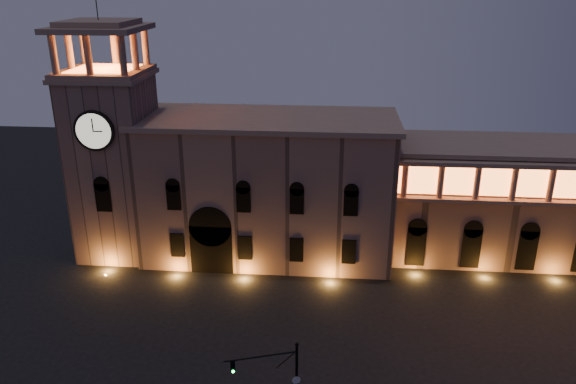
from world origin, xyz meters
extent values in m
plane|color=black|center=(0.00, 0.00, 0.00)|extent=(160.00, 160.00, 0.00)
cube|color=#856157|center=(-2.00, 22.00, 8.50)|extent=(30.00, 12.00, 17.00)
cube|color=gray|center=(-2.00, 22.00, 17.30)|extent=(30.80, 12.80, 0.60)
cube|color=black|center=(-8.00, 16.60, 3.00)|extent=(5.00, 1.40, 6.00)
cylinder|color=black|center=(-8.00, 16.60, 6.00)|extent=(5.00, 1.40, 5.00)
cube|color=orange|center=(-8.00, 16.40, 2.80)|extent=(4.20, 0.20, 5.00)
cube|color=#856157|center=(-20.50, 21.00, 11.00)|extent=(9.00, 9.00, 22.00)
cube|color=gray|center=(-20.50, 21.00, 22.25)|extent=(9.80, 9.80, 0.50)
cylinder|color=black|center=(-20.50, 16.32, 17.00)|extent=(4.60, 0.35, 4.60)
cylinder|color=beige|center=(-20.50, 16.18, 17.00)|extent=(4.00, 0.12, 4.00)
cube|color=gray|center=(-20.50, 21.00, 22.75)|extent=(9.40, 9.40, 0.50)
cube|color=orange|center=(-20.50, 21.00, 23.05)|extent=(6.80, 6.80, 0.15)
cylinder|color=gray|center=(-24.30, 17.20, 25.10)|extent=(0.76, 0.76, 4.20)
cylinder|color=gray|center=(-20.50, 17.20, 25.10)|extent=(0.76, 0.76, 4.20)
cylinder|color=gray|center=(-16.70, 17.20, 25.10)|extent=(0.76, 0.76, 4.20)
cylinder|color=gray|center=(-24.30, 24.80, 25.10)|extent=(0.76, 0.76, 4.20)
cylinder|color=gray|center=(-20.50, 24.80, 25.10)|extent=(0.76, 0.76, 4.20)
cylinder|color=gray|center=(-16.70, 24.80, 25.10)|extent=(0.76, 0.76, 4.20)
cylinder|color=gray|center=(-24.30, 21.00, 25.10)|extent=(0.76, 0.76, 4.20)
cylinder|color=gray|center=(-16.70, 21.00, 25.10)|extent=(0.76, 0.76, 4.20)
cube|color=gray|center=(-20.50, 21.00, 27.50)|extent=(9.80, 9.80, 0.60)
cube|color=gray|center=(-20.50, 21.00, 28.10)|extent=(7.50, 7.50, 0.60)
cylinder|color=black|center=(-20.50, 21.00, 30.40)|extent=(0.10, 0.10, 4.00)
cube|color=#805C51|center=(32.00, 24.00, 7.00)|extent=(40.00, 10.00, 14.00)
cube|color=gray|center=(32.00, 24.00, 14.25)|extent=(40.60, 10.60, 0.50)
cube|color=gray|center=(32.00, 18.50, 9.30)|extent=(40.00, 1.20, 0.40)
cube|color=gray|center=(32.00, 18.50, 13.60)|extent=(40.00, 1.40, 0.50)
cube|color=orange|center=(32.00, 19.05, 11.50)|extent=(38.00, 0.15, 3.60)
cylinder|color=gray|center=(14.00, 18.50, 11.50)|extent=(0.70, 0.70, 4.00)
cylinder|color=gray|center=(18.00, 18.50, 11.50)|extent=(0.70, 0.70, 4.00)
cylinder|color=gray|center=(22.00, 18.50, 11.50)|extent=(0.70, 0.70, 4.00)
cylinder|color=gray|center=(26.00, 18.50, 11.50)|extent=(0.70, 0.70, 4.00)
cylinder|color=gray|center=(30.00, 18.50, 11.50)|extent=(0.70, 0.70, 4.00)
sphere|color=black|center=(3.63, -7.40, 7.71)|extent=(0.30, 0.30, 0.30)
cylinder|color=black|center=(1.04, -8.20, 7.06)|extent=(5.23, 1.73, 0.13)
cube|color=black|center=(-0.93, -8.82, 6.52)|extent=(0.40, 0.39, 0.92)
cylinder|color=#0CE53F|center=(-0.88, -8.98, 6.21)|extent=(0.21, 0.14, 0.20)
cylinder|color=silver|center=(3.62, -7.56, 4.56)|extent=(0.64, 0.23, 0.65)
camera|label=1|loc=(5.87, -41.71, 33.09)|focal=35.00mm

